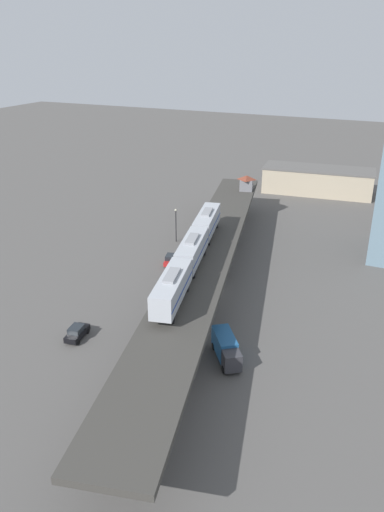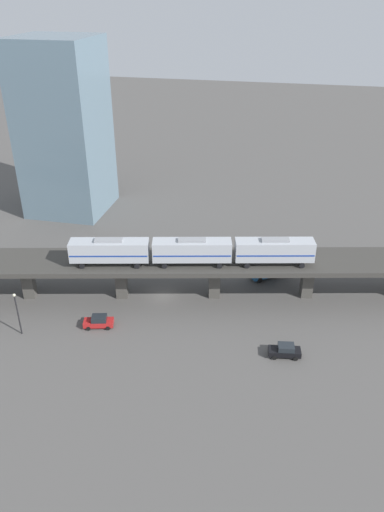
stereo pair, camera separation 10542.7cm
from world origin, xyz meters
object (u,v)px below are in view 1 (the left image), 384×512
object	(u,v)px
street_lamp	(176,222)
street_car_black	(77,332)
signal_hut	(246,182)
warehouse_building	(318,181)
subway_train	(192,250)
street_car_red	(171,259)
delivery_truck	(226,348)

from	to	relation	value
street_lamp	street_car_black	bearing A→B (deg)	-85.29
signal_hut	warehouse_building	bearing A→B (deg)	68.36
subway_train	street_lamp	distance (m)	26.86
street_car_red	street_car_black	xyz separation A→B (m)	(-0.85, -27.38, 0.00)
delivery_truck	street_car_red	bearing A→B (deg)	129.89
street_car_black	signal_hut	bearing A→B (deg)	84.78
street_car_red	delivery_truck	bearing A→B (deg)	-50.11
signal_hut	street_car_black	world-z (taller)	signal_hut
street_car_red	street_car_black	distance (m)	27.39
street_car_black	subway_train	bearing A→B (deg)	55.39
subway_train	street_car_black	distance (m)	20.38
signal_hut	street_lamp	world-z (taller)	signal_hut
street_car_red	delivery_truck	xyz separation A→B (m)	(19.71, -23.58, 0.82)
signal_hut	warehouse_building	world-z (taller)	signal_hut
signal_hut	street_car_red	xyz separation A→B (m)	(-4.35, -29.61, -7.58)
street_car_black	delivery_truck	size ratio (longest dim) A/B	0.64
signal_hut	delivery_truck	xyz separation A→B (m)	(15.36, -53.19, -6.76)
signal_hut	street_lamp	bearing A→B (deg)	-113.50
signal_hut	street_car_red	bearing A→B (deg)	-98.37
warehouse_building	signal_hut	bearing A→B (deg)	-111.64
signal_hut	street_car_red	size ratio (longest dim) A/B	0.82
subway_train	warehouse_building	size ratio (longest dim) A/B	1.25
street_car_black	street_lamp	xyz separation A→B (m)	(-3.12, 37.84, 3.17)
street_car_red	street_car_black	size ratio (longest dim) A/B	1.02
subway_train	street_car_red	distance (m)	17.59
signal_hut	street_lamp	xyz separation A→B (m)	(-8.33, -19.15, -4.41)
delivery_truck	street_lamp	xyz separation A→B (m)	(-23.68, 34.04, 2.35)
warehouse_building	delivery_truck	bearing A→B (deg)	-86.84
street_car_red	delivery_truck	size ratio (longest dim) A/B	0.66
delivery_truck	warehouse_building	distance (m)	80.80
delivery_truck	warehouse_building	xyz separation A→B (m)	(-4.46, 80.66, 1.65)
subway_train	warehouse_building	xyz separation A→B (m)	(5.54, 69.14, -5.85)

